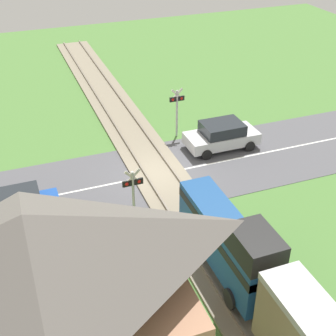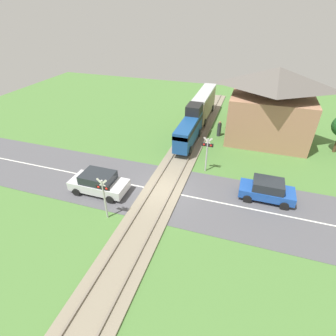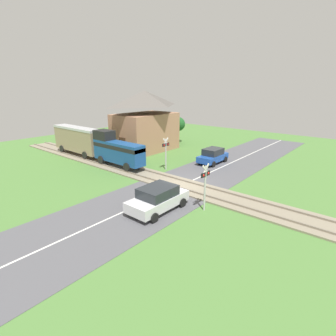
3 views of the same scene
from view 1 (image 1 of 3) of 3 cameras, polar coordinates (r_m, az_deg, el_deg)
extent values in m
plane|color=#4C7A38|center=(24.45, -1.12, -0.81)|extent=(60.00, 60.00, 0.00)
cube|color=#515156|center=(24.45, -1.12, -0.79)|extent=(48.00, 6.40, 0.02)
cube|color=silver|center=(24.44, -1.12, -0.77)|extent=(48.00, 0.12, 0.00)
cube|color=gray|center=(24.42, -1.12, -0.69)|extent=(2.80, 48.00, 0.12)
cube|color=slate|center=(24.57, 0.46, -0.14)|extent=(0.10, 48.00, 0.12)
cube|color=slate|center=(24.16, -2.73, -0.78)|extent=(0.10, 48.00, 0.12)
cube|color=navy|center=(18.02, 6.98, -8.70)|extent=(1.35, 5.94, 1.90)
cube|color=black|center=(17.69, 7.09, -7.42)|extent=(1.37, 5.94, 0.36)
cube|color=black|center=(15.81, 10.64, -9.26)|extent=(1.35, 1.90, 0.90)
cylinder|color=black|center=(20.18, 6.21, -6.98)|extent=(0.14, 0.76, 0.76)
cylinder|color=black|center=(19.69, 2.41, -7.95)|extent=(0.14, 0.76, 0.76)
cylinder|color=black|center=(17.79, 11.74, -14.12)|extent=(0.14, 0.76, 0.76)
cylinder|color=black|center=(17.23, 7.49, -15.52)|extent=(0.14, 0.76, 0.76)
cube|color=silver|center=(26.78, 6.54, 3.65)|extent=(4.12, 1.85, 0.64)
cube|color=#23282D|center=(26.49, 6.63, 4.85)|extent=(2.26, 1.71, 0.62)
cylinder|color=black|center=(25.68, 4.74, 1.61)|extent=(0.60, 0.18, 0.60)
cylinder|color=black|center=(27.14, 3.10, 3.47)|extent=(0.60, 0.18, 0.60)
cylinder|color=black|center=(26.82, 9.94, 2.61)|extent=(0.60, 0.18, 0.60)
cylinder|color=black|center=(28.22, 8.11, 4.36)|extent=(0.60, 0.18, 0.60)
cube|color=#1E4CA8|center=(21.96, -17.76, -4.96)|extent=(3.68, 1.61, 0.59)
cube|color=#23282D|center=(21.61, -18.02, -3.65)|extent=(2.02, 1.48, 0.65)
cylinder|color=black|center=(22.81, -14.87, -3.84)|extent=(0.60, 0.18, 0.60)
cylinder|color=black|center=(21.50, -14.27, -6.22)|extent=(0.60, 0.18, 0.60)
cylinder|color=#B7B7B7|center=(27.51, 1.08, 6.64)|extent=(0.12, 0.12, 2.92)
cube|color=black|center=(27.13, 1.10, 8.43)|extent=(0.90, 0.08, 0.28)
sphere|color=red|center=(27.22, 1.64, 8.50)|extent=(0.18, 0.18, 0.18)
sphere|color=red|center=(27.04, 0.57, 8.35)|extent=(0.18, 0.18, 0.18)
cube|color=silver|center=(27.02, 1.11, 8.96)|extent=(0.72, 0.04, 0.72)
cube|color=silver|center=(27.02, 1.11, 8.96)|extent=(0.72, 0.04, 0.72)
cylinder|color=#B7B7B7|center=(20.12, -4.21, -3.98)|extent=(0.12, 0.12, 2.92)
cube|color=black|center=(19.58, -4.32, -1.77)|extent=(0.90, 0.08, 0.28)
sphere|color=red|center=(19.52, -5.07, -1.92)|extent=(0.18, 0.18, 0.18)
sphere|color=red|center=(19.64, -3.56, -1.61)|extent=(0.18, 0.18, 0.18)
cube|color=silver|center=(19.43, -4.35, -1.09)|extent=(0.72, 0.04, 0.72)
cube|color=silver|center=(19.43, -4.35, -1.09)|extent=(0.72, 0.04, 0.72)
pyramid|color=#5B5651|center=(11.17, -16.72, -8.99)|extent=(7.95, 5.08, 1.74)
sphere|color=#936B4C|center=(15.31, 3.90, -18.44)|extent=(0.25, 0.25, 0.25)
camera|label=2|loc=(33.81, -20.31, 27.93)|focal=28.00mm
camera|label=3|loc=(38.57, 16.00, 22.27)|focal=28.00mm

